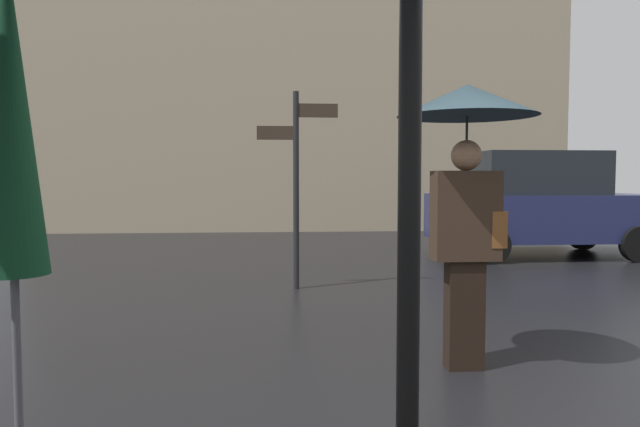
{
  "coord_description": "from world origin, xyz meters",
  "views": [
    {
      "loc": [
        -0.83,
        -2.79,
        1.48
      ],
      "look_at": [
        -0.14,
        5.59,
        0.98
      ],
      "focal_mm": 32.74,
      "sensor_mm": 36.0,
      "label": 1
    }
  ],
  "objects_px": {
    "parked_car_left": "(539,204)",
    "street_signpost": "(297,169)",
    "folded_patio_umbrella_near": "(10,132)",
    "pedestrian_with_umbrella": "(467,149)"
  },
  "relations": [
    {
      "from": "street_signpost",
      "to": "parked_car_left",
      "type": "bearing_deg",
      "value": 31.73
    },
    {
      "from": "pedestrian_with_umbrella",
      "to": "street_signpost",
      "type": "xyz_separation_m",
      "value": [
        -1.17,
        3.43,
        -0.1
      ]
    },
    {
      "from": "folded_patio_umbrella_near",
      "to": "pedestrian_with_umbrella",
      "type": "bearing_deg",
      "value": 34.83
    },
    {
      "from": "parked_car_left",
      "to": "street_signpost",
      "type": "distance_m",
      "value": 5.64
    },
    {
      "from": "folded_patio_umbrella_near",
      "to": "pedestrian_with_umbrella",
      "type": "relative_size",
      "value": 1.15
    },
    {
      "from": "parked_car_left",
      "to": "street_signpost",
      "type": "relative_size",
      "value": 1.56
    },
    {
      "from": "folded_patio_umbrella_near",
      "to": "pedestrian_with_umbrella",
      "type": "height_order",
      "value": "folded_patio_umbrella_near"
    },
    {
      "from": "folded_patio_umbrella_near",
      "to": "pedestrian_with_umbrella",
      "type": "xyz_separation_m",
      "value": [
        2.6,
        1.81,
        0.03
      ]
    },
    {
      "from": "folded_patio_umbrella_near",
      "to": "street_signpost",
      "type": "xyz_separation_m",
      "value": [
        1.43,
        5.24,
        -0.07
      ]
    },
    {
      "from": "pedestrian_with_umbrella",
      "to": "folded_patio_umbrella_near",
      "type": "bearing_deg",
      "value": 107.01
    }
  ]
}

